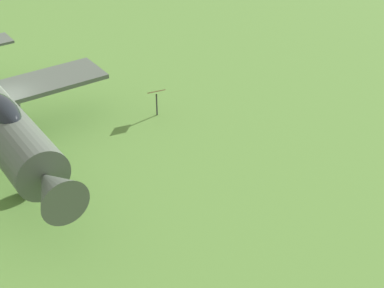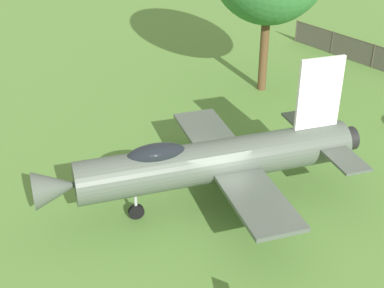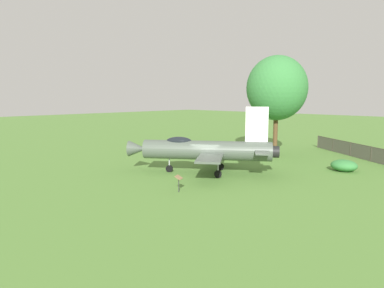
# 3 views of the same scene
# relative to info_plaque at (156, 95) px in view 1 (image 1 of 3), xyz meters

# --- Properties ---
(info_plaque) EXTENTS (0.71, 0.61, 1.14)m
(info_plaque) POSITION_rel_info_plaque_xyz_m (0.00, 0.00, 0.00)
(info_plaque) COLOR #333333
(info_plaque) RESTS_ON ground_plane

